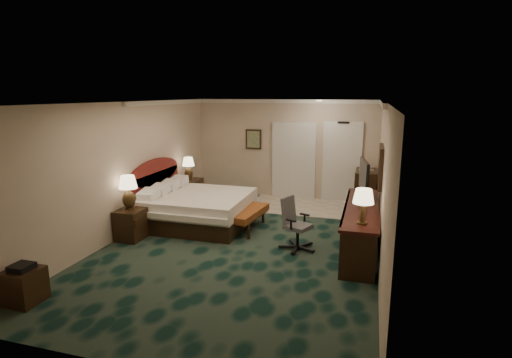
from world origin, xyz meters
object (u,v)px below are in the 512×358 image
(bed_bench, at_px, (249,220))
(side_table, at_px, (24,286))
(nightstand_near, at_px, (131,224))
(desk_chair, at_px, (298,224))
(minibar, at_px, (365,189))
(tv, at_px, (364,179))
(nightstand_far, at_px, (190,192))
(lamp_far, at_px, (188,169))
(bed, at_px, (199,209))
(desk, at_px, (360,228))
(lamp_near, at_px, (128,192))

(bed_bench, relative_size, side_table, 2.67)
(nightstand_near, distance_m, desk_chair, 3.32)
(desk_chair, bearing_deg, minibar, 92.70)
(tv, relative_size, minibar, 1.00)
(nightstand_far, distance_m, side_table, 5.26)
(side_table, relative_size, tv, 0.50)
(side_table, distance_m, minibar, 7.60)
(lamp_far, xyz_separation_m, desk_chair, (3.27, -2.24, -0.47))
(bed, xyz_separation_m, nightstand_far, (-0.89, 1.42, -0.01))
(nightstand_far, relative_size, desk, 0.23)
(bed, distance_m, lamp_far, 1.76)
(bed, bearing_deg, lamp_near, -127.93)
(lamp_far, bearing_deg, bed_bench, -34.89)
(bed_bench, distance_m, side_table, 4.32)
(minibar, bearing_deg, bed_bench, -134.49)
(nightstand_far, height_order, lamp_far, lamp_far)
(nightstand_far, bearing_deg, desk, -23.91)
(lamp_far, distance_m, bed_bench, 2.63)
(minibar, bearing_deg, lamp_near, -141.53)
(lamp_far, distance_m, minibar, 4.54)
(lamp_near, xyz_separation_m, desk_chair, (3.32, 0.36, -0.46))
(lamp_near, height_order, desk, lamp_near)
(desk_chair, bearing_deg, tv, 63.45)
(lamp_near, bearing_deg, nightstand_near, -46.01)
(tv, distance_m, desk_chair, 1.65)
(lamp_near, height_order, lamp_far, lamp_near)
(nightstand_near, distance_m, lamp_far, 2.71)
(bed, height_order, lamp_far, lamp_far)
(desk_chair, bearing_deg, lamp_near, -151.44)
(bed, bearing_deg, tv, 1.99)
(lamp_far, height_order, minibar, lamp_far)
(nightstand_near, distance_m, lamp_near, 0.65)
(lamp_near, bearing_deg, lamp_far, 88.91)
(lamp_near, bearing_deg, side_table, -89.47)
(nightstand_near, distance_m, side_table, 2.59)
(lamp_far, relative_size, bed_bench, 0.45)
(lamp_near, relative_size, minibar, 0.70)
(nightstand_near, relative_size, tv, 0.63)
(lamp_far, relative_size, side_table, 1.21)
(tv, bearing_deg, minibar, 80.53)
(desk, height_order, tv, tv)
(nightstand_near, distance_m, minibar, 5.70)
(desk, distance_m, minibar, 2.86)
(desk, xyz_separation_m, desk_chair, (-1.12, -0.33, 0.07))
(desk_chair, xyz_separation_m, minibar, (1.14, 3.19, -0.00))
(lamp_near, distance_m, tv, 4.64)
(lamp_far, relative_size, desk, 0.21)
(lamp_far, distance_m, tv, 4.58)
(bed_bench, xyz_separation_m, side_table, (-2.09, -3.78, 0.02))
(nightstand_near, distance_m, desk, 4.47)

